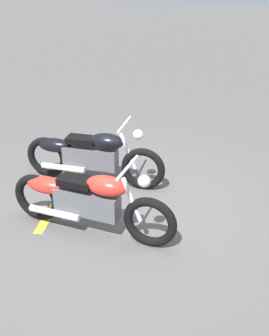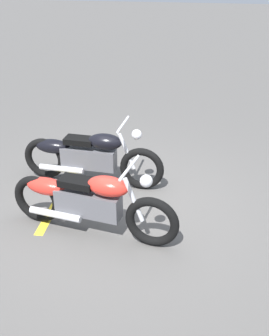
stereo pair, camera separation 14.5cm
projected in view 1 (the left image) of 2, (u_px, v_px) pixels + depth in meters
name	position (u px, v px, depth m)	size (l,w,h in m)	color
ground_plane	(121.00, 207.00, 5.67)	(60.00, 60.00, 0.00)	#514F4C
motorcycle_bright_foreground	(86.00, 200.00, 4.98)	(2.22, 0.63, 1.04)	black
motorcycle_dark_foreground	(90.00, 155.00, 6.12)	(2.23, 0.62, 1.04)	black
parking_stripe_near	(74.00, 175.00, 6.53)	(3.20, 0.12, 0.01)	yellow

